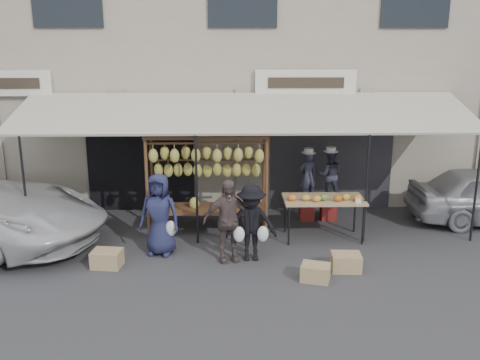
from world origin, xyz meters
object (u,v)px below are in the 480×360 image
object	(u,v)px
produce_table	(324,200)
customer_right	(251,223)
vendor_left	(308,176)
customer_mid	(227,221)
crate_near_b	(346,262)
vendor_right	(330,175)
crate_near_a	(315,273)
customer_left	(160,214)
crate_far	(107,259)
banana_rack	(207,164)

from	to	relation	value
produce_table	customer_right	distance (m)	1.91
produce_table	customer_right	size ratio (longest dim) A/B	1.13
vendor_left	customer_mid	bearing A→B (deg)	33.35
vendor_left	crate_near_b	distance (m)	3.00
produce_table	vendor_right	world-z (taller)	vendor_right
customer_mid	crate_near_a	distance (m)	1.93
vendor_left	customer_left	size ratio (longest dim) A/B	0.72
crate_near_b	crate_far	world-z (taller)	crate_far
banana_rack	customer_left	xyz separation A→B (m)	(-0.91, -1.13, -0.75)
customer_mid	crate_near_b	size ratio (longest dim) A/B	3.01
crate_far	banana_rack	bearing A→B (deg)	43.52
crate_near_b	vendor_right	bearing A→B (deg)	86.21
customer_right	crate_near_b	bearing A→B (deg)	-17.91
vendor_left	customer_right	bearing A→B (deg)	40.68
vendor_right	crate_near_b	distance (m)	3.02
banana_rack	customer_mid	bearing A→B (deg)	-73.90
banana_rack	crate_near_b	distance (m)	3.59
customer_right	produce_table	bearing A→B (deg)	33.00
crate_near_a	crate_near_b	distance (m)	0.76
customer_mid	crate_near_a	world-z (taller)	customer_mid
vendor_right	crate_near_a	bearing A→B (deg)	82.67
customer_mid	customer_left	bearing A→B (deg)	152.89
banana_rack	produce_table	bearing A→B (deg)	-9.49
banana_rack	vendor_right	size ratio (longest dim) A/B	2.20
banana_rack	produce_table	world-z (taller)	banana_rack
vendor_right	customer_mid	xyz separation A→B (m)	(-2.38, -2.35, -0.28)
vendor_left	vendor_right	bearing A→B (deg)	164.13
crate_far	vendor_right	bearing A→B (deg)	29.26
vendor_right	customer_right	xyz separation A→B (m)	(-1.93, -2.34, -0.33)
produce_table	crate_far	world-z (taller)	produce_table
vendor_left	crate_near_a	distance (m)	3.40
vendor_left	crate_near_b	world-z (taller)	vendor_left
customer_mid	customer_right	xyz separation A→B (m)	(0.46, 0.02, -0.06)
vendor_right	produce_table	bearing A→B (deg)	81.51
produce_table	customer_left	bearing A→B (deg)	-168.01
produce_table	customer_left	world-z (taller)	customer_left
produce_table	crate_near_a	distance (m)	2.19
vendor_left	customer_left	xyz separation A→B (m)	(-3.21, -1.97, -0.24)
customer_left	customer_right	bearing A→B (deg)	0.98
customer_left	crate_near_b	xyz separation A→B (m)	(3.53, -0.88, -0.66)
produce_table	customer_mid	world-z (taller)	customer_mid
customer_right	vendor_right	bearing A→B (deg)	49.53
banana_rack	vendor_right	world-z (taller)	banana_rack
vendor_right	crate_far	xyz separation A→B (m)	(-4.66, -2.61, -0.93)
banana_rack	crate_near_b	bearing A→B (deg)	-37.39
produce_table	customer_left	distance (m)	3.45
crate_far	crate_near_a	bearing A→B (deg)	-9.94
vendor_left	crate_far	xyz separation A→B (m)	(-4.14, -2.59, -0.90)
vendor_right	customer_right	world-z (taller)	vendor_right
customer_right	customer_mid	bearing A→B (deg)	-178.96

